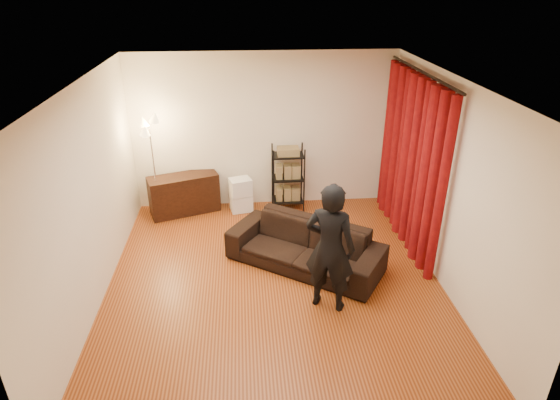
{
  "coord_description": "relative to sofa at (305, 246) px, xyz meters",
  "views": [
    {
      "loc": [
        -0.36,
        -5.26,
        3.81
      ],
      "look_at": [
        0.1,
        0.3,
        1.1
      ],
      "focal_mm": 30.0,
      "sensor_mm": 36.0,
      "label": 1
    }
  ],
  "objects": [
    {
      "name": "floor",
      "position": [
        -0.46,
        -0.38,
        -0.32
      ],
      "size": [
        5.0,
        5.0,
        0.0
      ],
      "primitive_type": "plane",
      "color": "#984C1F",
      "rests_on": "ground"
    },
    {
      "name": "ceiling",
      "position": [
        -0.46,
        -0.38,
        2.38
      ],
      "size": [
        5.0,
        5.0,
        0.0
      ],
      "primitive_type": "plane",
      "rotation": [
        3.14,
        0.0,
        0.0
      ],
      "color": "white",
      "rests_on": "ground"
    },
    {
      "name": "wall_back",
      "position": [
        -0.46,
        2.12,
        1.03
      ],
      "size": [
        5.0,
        0.0,
        5.0
      ],
      "primitive_type": "plane",
      "rotation": [
        1.57,
        0.0,
        0.0
      ],
      "color": "silver",
      "rests_on": "ground"
    },
    {
      "name": "wall_front",
      "position": [
        -0.46,
        -2.88,
        1.03
      ],
      "size": [
        5.0,
        0.0,
        5.0
      ],
      "primitive_type": "plane",
      "rotation": [
        -1.57,
        0.0,
        0.0
      ],
      "color": "silver",
      "rests_on": "ground"
    },
    {
      "name": "wall_left",
      "position": [
        -2.71,
        -0.38,
        1.03
      ],
      "size": [
        0.0,
        5.0,
        5.0
      ],
      "primitive_type": "plane",
      "rotation": [
        1.57,
        0.0,
        1.57
      ],
      "color": "silver",
      "rests_on": "ground"
    },
    {
      "name": "wall_right",
      "position": [
        1.79,
        -0.38,
        1.03
      ],
      "size": [
        0.0,
        5.0,
        5.0
      ],
      "primitive_type": "plane",
      "rotation": [
        1.57,
        0.0,
        -1.57
      ],
      "color": "silver",
      "rests_on": "ground"
    },
    {
      "name": "curtain_rod",
      "position": [
        1.69,
        0.75,
        2.26
      ],
      "size": [
        0.04,
        2.65,
        0.04
      ],
      "primitive_type": "cylinder",
      "rotation": [
        1.57,
        0.0,
        0.0
      ],
      "color": "black",
      "rests_on": "wall_right"
    },
    {
      "name": "curtain",
      "position": [
        1.67,
        0.75,
        0.95
      ],
      "size": [
        0.22,
        2.65,
        2.55
      ],
      "primitive_type": null,
      "color": "maroon",
      "rests_on": "ground"
    },
    {
      "name": "sofa",
      "position": [
        0.0,
        0.0,
        0.0
      ],
      "size": [
        2.3,
        1.94,
        0.64
      ],
      "primitive_type": "imported",
      "rotation": [
        0.0,
        0.0,
        -0.6
      ],
      "color": "black",
      "rests_on": "ground"
    },
    {
      "name": "person",
      "position": [
        0.17,
        -0.91,
        0.52
      ],
      "size": [
        0.73,
        0.63,
        1.69
      ],
      "primitive_type": "imported",
      "rotation": [
        0.0,
        0.0,
        2.71
      ],
      "color": "black",
      "rests_on": "ground"
    },
    {
      "name": "media_cabinet",
      "position": [
        -1.88,
        1.85,
        0.02
      ],
      "size": [
        1.26,
        0.81,
        0.69
      ],
      "primitive_type": "cube",
      "rotation": [
        0.0,
        0.0,
        0.34
      ],
      "color": "black",
      "rests_on": "ground"
    },
    {
      "name": "storage_boxes",
      "position": [
        -0.89,
        1.81,
        -0.01
      ],
      "size": [
        0.43,
        0.38,
        0.61
      ],
      "primitive_type": null,
      "rotation": [
        0.0,
        0.0,
        0.25
      ],
      "color": "silver",
      "rests_on": "ground"
    },
    {
      "name": "wire_shelf",
      "position": [
        -0.06,
        1.86,
        0.26
      ],
      "size": [
        0.63,
        0.54,
        1.16
      ],
      "primitive_type": null,
      "rotation": [
        0.0,
        0.0,
        -0.4
      ],
      "color": "black",
      "rests_on": "ground"
    },
    {
      "name": "floor_lamp",
      "position": [
        -2.3,
        1.65,
        0.57
      ],
      "size": [
        0.39,
        0.39,
        1.78
      ],
      "primitive_type": null,
      "rotation": [
        0.0,
        0.0,
        0.26
      ],
      "color": "silver",
      "rests_on": "ground"
    }
  ]
}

